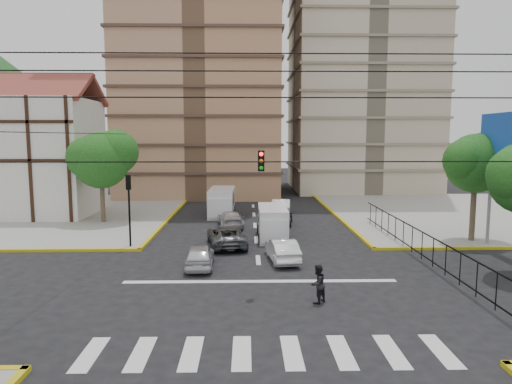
{
  "coord_description": "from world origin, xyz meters",
  "views": [
    {
      "loc": [
        -0.63,
        -19.8,
        6.84
      ],
      "look_at": [
        -0.15,
        3.6,
        4.0
      ],
      "focal_mm": 32.0,
      "sensor_mm": 36.0,
      "label": 1
    }
  ],
  "objects_px": {
    "van_right_lane": "(273,224)",
    "pedestrian_crosswalk": "(318,284)",
    "car_silver_front_left": "(200,256)",
    "van_left_lane": "(222,203)",
    "car_white_front_right": "(282,250)",
    "traffic_light_nw": "(129,198)"
  },
  "relations": [
    {
      "from": "van_right_lane",
      "to": "pedestrian_crosswalk",
      "type": "height_order",
      "value": "van_right_lane"
    },
    {
      "from": "car_silver_front_left",
      "to": "pedestrian_crosswalk",
      "type": "distance_m",
      "value": 7.57
    },
    {
      "from": "van_right_lane",
      "to": "van_left_lane",
      "type": "relative_size",
      "value": 0.9
    },
    {
      "from": "car_white_front_right",
      "to": "pedestrian_crosswalk",
      "type": "bearing_deg",
      "value": 91.28
    },
    {
      "from": "car_silver_front_left",
      "to": "pedestrian_crosswalk",
      "type": "xyz_separation_m",
      "value": [
        5.39,
        -5.31,
        0.19
      ]
    },
    {
      "from": "van_left_lane",
      "to": "pedestrian_crosswalk",
      "type": "relative_size",
      "value": 3.27
    },
    {
      "from": "van_left_lane",
      "to": "pedestrian_crosswalk",
      "type": "xyz_separation_m",
      "value": [
        5.09,
        -20.99,
        -0.34
      ]
    },
    {
      "from": "van_left_lane",
      "to": "car_silver_front_left",
      "type": "xyz_separation_m",
      "value": [
        -0.3,
        -15.68,
        -0.53
      ]
    },
    {
      "from": "pedestrian_crosswalk",
      "to": "van_right_lane",
      "type": "bearing_deg",
      "value": -127.98
    },
    {
      "from": "traffic_light_nw",
      "to": "van_right_lane",
      "type": "distance_m",
      "value": 9.48
    },
    {
      "from": "traffic_light_nw",
      "to": "pedestrian_crosswalk",
      "type": "distance_m",
      "value": 14.02
    },
    {
      "from": "van_right_lane",
      "to": "van_left_lane",
      "type": "height_order",
      "value": "van_left_lane"
    },
    {
      "from": "traffic_light_nw",
      "to": "pedestrian_crosswalk",
      "type": "xyz_separation_m",
      "value": [
        10.08,
        -9.47,
        -2.3
      ]
    },
    {
      "from": "traffic_light_nw",
      "to": "van_left_lane",
      "type": "relative_size",
      "value": 0.83
    },
    {
      "from": "traffic_light_nw",
      "to": "van_left_lane",
      "type": "bearing_deg",
      "value": 66.56
    },
    {
      "from": "traffic_light_nw",
      "to": "car_white_front_right",
      "type": "xyz_separation_m",
      "value": [
        9.12,
        -3.02,
        -2.48
      ]
    },
    {
      "from": "van_left_lane",
      "to": "car_white_front_right",
      "type": "height_order",
      "value": "van_left_lane"
    },
    {
      "from": "car_silver_front_left",
      "to": "car_white_front_right",
      "type": "distance_m",
      "value": 4.57
    },
    {
      "from": "van_right_lane",
      "to": "pedestrian_crosswalk",
      "type": "xyz_separation_m",
      "value": [
        1.17,
        -11.96,
        -0.23
      ]
    },
    {
      "from": "van_left_lane",
      "to": "car_white_front_right",
      "type": "relative_size",
      "value": 1.37
    },
    {
      "from": "traffic_light_nw",
      "to": "van_right_lane",
      "type": "xyz_separation_m",
      "value": [
        8.91,
        2.49,
        -2.08
      ]
    },
    {
      "from": "van_right_lane",
      "to": "pedestrian_crosswalk",
      "type": "relative_size",
      "value": 2.93
    }
  ]
}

